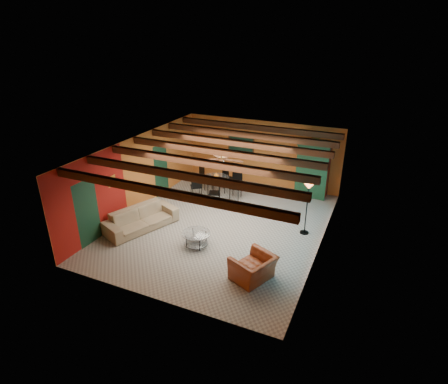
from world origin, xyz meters
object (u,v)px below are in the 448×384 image
at_px(coffee_table, 196,239).
at_px(potted_plant, 316,139).
at_px(dining_table, 216,183).
at_px(vase, 216,168).
at_px(sofa, 141,219).
at_px(floor_lamp, 307,208).
at_px(armoire, 313,171).
at_px(armchair, 253,268).

height_order(coffee_table, potted_plant, potted_plant).
xyz_separation_m(dining_table, potted_plant, (3.41, 1.54, 1.75)).
height_order(dining_table, vase, vase).
xyz_separation_m(sofa, floor_lamp, (4.99, 1.87, 0.54)).
bearing_deg(floor_lamp, armoire, 98.37).
bearing_deg(armoire, armchair, -87.62).
distance_m(dining_table, floor_lamp, 4.16).
bearing_deg(dining_table, sofa, -108.54).
distance_m(armoire, vase, 3.74).
height_order(armoire, vase, armoire).
xyz_separation_m(armoire, floor_lamp, (0.45, -3.06, -0.13)).
distance_m(sofa, armchair, 4.41).
relative_size(armoire, floor_lamp, 1.15).
bearing_deg(armchair, dining_table, -121.37).
xyz_separation_m(coffee_table, dining_table, (-1.02, 3.61, 0.30)).
height_order(armchair, dining_table, dining_table).
height_order(coffee_table, vase, vase).
bearing_deg(armoire, coffee_table, -109.95).
bearing_deg(potted_plant, vase, -155.63).
xyz_separation_m(dining_table, armoire, (3.41, 1.54, 0.50)).
distance_m(armchair, vase, 5.49).
bearing_deg(armoire, sofa, -127.78).
distance_m(sofa, floor_lamp, 5.36).
height_order(sofa, potted_plant, potted_plant).
relative_size(floor_lamp, vase, 9.05).
relative_size(coffee_table, potted_plant, 1.91).
relative_size(dining_table, vase, 10.25).
height_order(armchair, armoire, armoire).
xyz_separation_m(armchair, floor_lamp, (0.71, 2.92, 0.55)).
xyz_separation_m(floor_lamp, potted_plant, (-0.45, 3.06, 1.39)).
bearing_deg(armchair, sofa, -80.44).
relative_size(armchair, armoire, 0.51).
bearing_deg(armchair, vase, -121.37).
bearing_deg(potted_plant, dining_table, -155.63).
bearing_deg(floor_lamp, armchair, -103.68).
xyz_separation_m(armchair, potted_plant, (0.26, 5.98, 1.94)).
xyz_separation_m(dining_table, vase, (0.00, 0.00, 0.62)).
xyz_separation_m(armchair, dining_table, (-3.15, 4.43, 0.18)).
distance_m(armchair, armoire, 6.02).
bearing_deg(coffee_table, sofa, 174.06).
relative_size(potted_plant, vase, 2.34).
bearing_deg(coffee_table, floor_lamp, 36.50).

